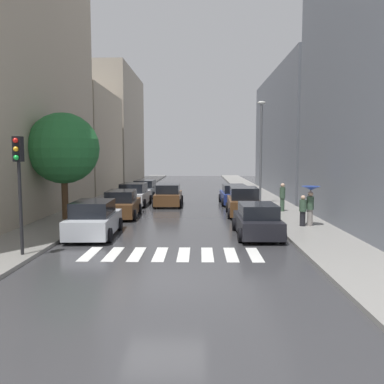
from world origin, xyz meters
name	(u,v)px	position (x,y,z in m)	size (l,w,h in m)	color
ground_plane	(188,197)	(0.00, 24.00, -0.02)	(28.00, 72.00, 0.04)	#333336
sidewalk_left	(117,196)	(-6.50, 24.00, 0.07)	(3.00, 72.00, 0.15)	gray
sidewalk_right	(260,196)	(6.50, 24.00, 0.07)	(3.00, 72.00, 0.15)	gray
crosswalk_stripes	(172,254)	(0.00, 3.14, 0.01)	(6.75, 2.20, 0.01)	silver
building_left_mid	(82,142)	(-11.00, 28.62, 5.10)	(6.00, 12.27, 10.20)	#B2A38C
building_left_far	(114,128)	(-11.00, 44.24, 7.60)	(6.00, 17.05, 15.21)	#9E9384
building_right_mid	(302,134)	(11.00, 27.18, 5.83)	(6.00, 20.50, 11.66)	slate
parked_car_left_nearest	(94,220)	(-3.86, 6.44, 0.79)	(2.24, 4.36, 1.68)	#B2B7BF
parked_car_left_second	(122,204)	(-3.70, 12.20, 0.77)	(2.18, 4.46, 1.65)	brown
parked_car_left_third	(134,195)	(-3.88, 17.83, 0.79)	(2.27, 4.34, 1.69)	silver
parked_car_left_fourth	(145,189)	(-3.82, 23.54, 0.73)	(2.18, 4.43, 1.56)	#474C51
parked_car_right_nearest	(257,221)	(3.75, 6.60, 0.73)	(2.07, 4.19, 1.55)	black
parked_car_right_second	(243,202)	(3.81, 12.96, 0.83)	(2.18, 4.33, 1.80)	brown
parked_car_right_third	(234,195)	(3.71, 18.66, 0.73)	(2.18, 4.35, 1.54)	navy
car_midroad	(168,196)	(-1.27, 17.65, 0.76)	(2.08, 4.33, 1.63)	brown
pedestrian_foreground	(282,196)	(6.43, 13.89, 1.11)	(0.36, 0.36, 1.82)	#38513D
pedestrian_near_tree	(310,198)	(6.74, 8.58, 1.61)	(0.96, 0.96, 2.05)	gray
pedestrian_by_kerb	(303,210)	(6.35, 8.52, 0.97)	(0.36, 0.36, 1.59)	black
street_tree_left	(63,149)	(-6.61, 10.53, 4.15)	(3.98, 3.98, 6.01)	#513823
traffic_light_left_corner	(19,169)	(-5.45, 2.43, 3.29)	(0.30, 0.42, 4.30)	black
lamp_post_right	(261,146)	(5.55, 17.48, 4.46)	(0.60, 0.28, 7.53)	#595B60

